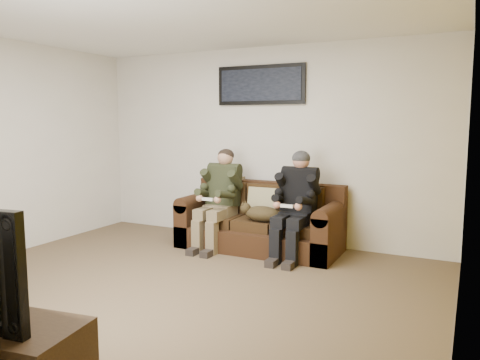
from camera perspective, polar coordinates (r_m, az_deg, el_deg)
The scene contains 12 objects.
floor at distance 4.67m, azimuth -8.75°, elevation -13.20°, with size 5.00×5.00×0.00m, color brown.
ceiling at distance 4.49m, azimuth -9.42°, elevation 19.69°, with size 5.00×5.00×0.00m, color silver.
wall_back at distance 6.36m, azimuth 2.81°, elevation 4.28°, with size 5.00×5.00×0.00m, color beige.
wall_right at distance 3.58m, azimuth 25.60°, elevation 1.34°, with size 4.50×4.50×0.00m, color beige.
accent_wall_right at distance 3.58m, azimuth 25.44°, elevation 1.35°, with size 4.50×4.50×0.00m, color #B89012.
sofa at distance 6.03m, azimuth 2.65°, elevation -5.35°, with size 2.03×0.88×0.83m.
throw_pillow at distance 6.01m, azimuth 2.81°, elevation -2.70°, with size 0.39×0.11×0.37m, color tan.
throw_blanket at distance 6.43m, azimuth -1.41°, elevation 0.11°, with size 0.41×0.20×0.07m, color tan.
person_left at distance 6.04m, azimuth -2.51°, elevation -1.59°, with size 0.51×0.87×1.26m.
person_right at distance 5.61m, azimuth 6.85°, elevation -2.26°, with size 0.51×0.86×1.27m.
cat at distance 5.71m, azimuth 2.63°, elevation -4.07°, with size 0.66×0.26×0.24m.
framed_poster at distance 6.35m, azimuth 2.52°, elevation 11.51°, with size 1.25×0.05×0.52m.
Camera 1 is at (2.55, -3.56, 1.62)m, focal length 35.00 mm.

